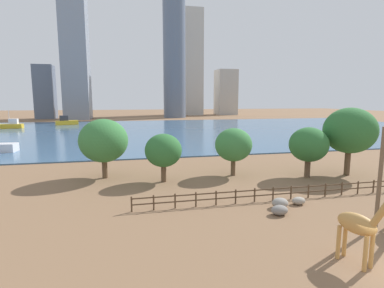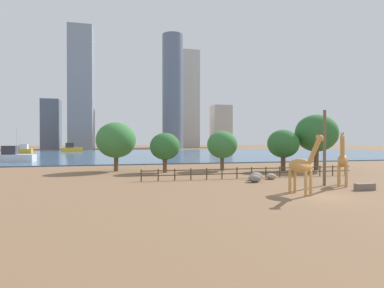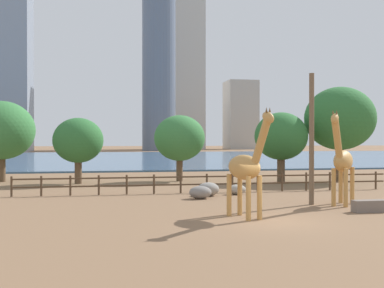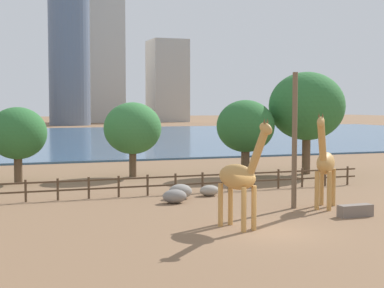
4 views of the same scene
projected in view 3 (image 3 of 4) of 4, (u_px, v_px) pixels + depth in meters
name	position (u px, v px, depth m)	size (l,w,h in m)	color
ground_plane	(137.00, 158.00, 99.76)	(400.00, 400.00, 0.00)	brown
harbor_water	(138.00, 158.00, 96.81)	(180.00, 86.00, 0.20)	#3D6084
giraffe_tall	(342.00, 161.00, 26.50)	(2.79, 3.05, 5.18)	#C18C47
giraffe_companion	(246.00, 167.00, 22.06)	(1.64, 3.33, 5.02)	#C18C47
utility_pole	(312.00, 139.00, 26.82)	(0.28, 0.28, 7.34)	brown
boulder_near_fence	(237.00, 189.00, 31.83)	(1.22, 0.89, 0.67)	gray
boulder_by_pole	(200.00, 192.00, 29.49)	(1.40, 1.05, 0.79)	gray
boulder_small	(208.00, 189.00, 31.01)	(1.42, 1.17, 0.88)	gray
feeding_trough	(370.00, 206.00, 24.04)	(1.80, 0.60, 0.60)	#72665B
enclosure_fence	(209.00, 182.00, 32.94)	(26.12, 0.14, 1.30)	#4C3826
tree_left_large	(78.00, 141.00, 39.66)	(4.13, 4.13, 5.45)	brown
tree_center_broad	(281.00, 137.00, 41.16)	(4.54, 4.54, 5.99)	brown
tree_right_tall	(180.00, 138.00, 42.28)	(4.48, 4.48, 5.81)	brown
tree_left_small	(2.00, 130.00, 41.52)	(5.63, 5.63, 7.00)	brown
tree_right_small	(340.00, 119.00, 42.02)	(6.13, 6.13, 8.27)	brown
skyline_tower_needle	(159.00, 59.00, 164.69)	(11.45, 11.45, 63.03)	slate
skyline_block_central	(12.00, 55.00, 152.40)	(11.47, 15.28, 61.21)	gray
skyline_tower_glass	(182.00, 72.00, 192.32)	(16.56, 14.64, 61.79)	#B7B2A8
skyline_block_left	(241.00, 115.00, 195.36)	(11.98, 12.34, 27.54)	#ADA89E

